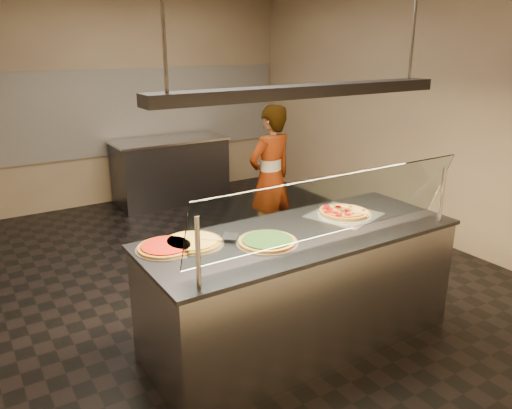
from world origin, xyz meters
TOP-DOWN VIEW (x-y plane):
  - ground at (0.00, 0.00)m, footprint 5.00×6.00m
  - wall_back at (0.00, 3.01)m, footprint 5.00×0.02m
  - wall_right at (2.51, 0.00)m, footprint 0.02×6.00m
  - tile_band at (0.00, 2.98)m, footprint 4.90×0.02m
  - serving_counter at (-0.14, -1.40)m, footprint 2.41×0.94m
  - sneeze_guard at (-0.14, -1.74)m, footprint 2.17×0.18m
  - perforated_tray at (0.37, -1.28)m, footprint 0.62×0.62m
  - half_pizza_pepperoni at (0.28, -1.28)m, footprint 0.32×0.45m
  - half_pizza_sausage at (0.47, -1.28)m, footprint 0.32×0.45m
  - pizza_spinach at (-0.48, -1.44)m, footprint 0.44×0.44m
  - pizza_cheese at (-0.92, -1.17)m, footprint 0.43×0.43m
  - pizza_tomato at (-1.11, -1.16)m, footprint 0.41×0.41m
  - pizza_spatula at (-0.75, -1.24)m, footprint 0.29×0.17m
  - prep_table at (0.47, 2.55)m, footprint 1.62×0.74m
  - worker at (0.75, 0.35)m, footprint 0.65×0.48m
  - heat_lamp_housing at (-0.14, -1.40)m, footprint 2.30×0.18m
  - lamp_rod_right at (0.86, -1.40)m, footprint 0.02×0.02m

SIDE VIEW (x-z plane):
  - ground at x=0.00m, z-range -0.02..0.00m
  - serving_counter at x=-0.14m, z-range 0.00..0.93m
  - prep_table at x=0.47m, z-range 0.00..0.93m
  - worker at x=0.75m, z-range 0.00..1.63m
  - perforated_tray at x=0.37m, z-range 0.93..0.94m
  - pizza_tomato at x=-1.11m, z-range 0.93..0.96m
  - pizza_cheese at x=-0.92m, z-range 0.93..0.96m
  - pizza_spinach at x=-0.48m, z-range 0.93..0.96m
  - half_pizza_sausage at x=0.47m, z-range 0.94..0.98m
  - pizza_spatula at x=-0.75m, z-range 0.95..0.97m
  - half_pizza_pepperoni at x=0.28m, z-range 0.94..0.99m
  - sneeze_guard at x=-0.14m, z-range 0.96..1.49m
  - tile_band at x=0.00m, z-range 0.70..1.90m
  - wall_back at x=0.00m, z-range 0.00..3.00m
  - wall_right at x=2.51m, z-range 0.00..3.00m
  - heat_lamp_housing at x=-0.14m, z-range 1.91..1.99m
  - lamp_rod_right at x=0.86m, z-range 1.99..3.00m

